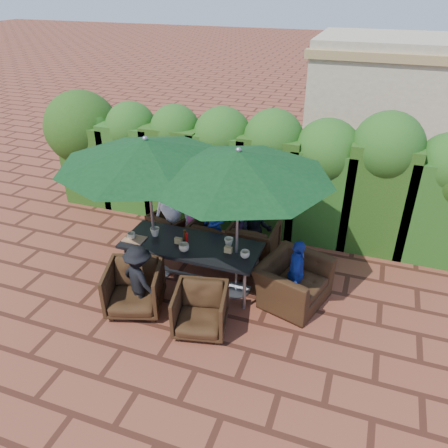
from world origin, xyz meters
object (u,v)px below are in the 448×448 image
(chair_far_mid, at_px, (215,236))
(chair_far_right, at_px, (254,240))
(umbrella_left, at_px, (146,152))
(dining_table, at_px, (191,248))
(umbrella_right, at_px, (238,164))
(chair_far_left, at_px, (171,227))
(chair_near_left, at_px, (134,286))
(chair_near_right, at_px, (200,308))
(chair_end_right, at_px, (293,276))

(chair_far_mid, bearing_deg, chair_far_right, -165.36)
(umbrella_left, bearing_deg, dining_table, -1.25)
(chair_far_right, bearing_deg, umbrella_right, 91.03)
(umbrella_right, bearing_deg, chair_far_right, 89.62)
(chair_far_left, xyz_separation_m, chair_near_left, (0.31, -1.92, 0.07))
(chair_near_right, bearing_deg, chair_near_left, 163.07)
(chair_far_right, relative_size, chair_near_right, 1.10)
(dining_table, relative_size, chair_far_left, 3.19)
(chair_far_right, bearing_deg, chair_far_mid, 8.45)
(dining_table, distance_m, chair_near_right, 1.17)
(umbrella_left, height_order, chair_far_right, umbrella_left)
(chair_end_right, bearing_deg, dining_table, 110.51)
(umbrella_right, bearing_deg, dining_table, -178.61)
(chair_near_left, bearing_deg, umbrella_right, 16.92)
(dining_table, bearing_deg, chair_end_right, 3.63)
(chair_far_mid, xyz_separation_m, chair_near_right, (0.49, -1.89, -0.02))
(umbrella_left, relative_size, umbrella_right, 0.99)
(chair_far_right, bearing_deg, chair_end_right, 136.43)
(chair_far_mid, bearing_deg, chair_near_left, 78.60)
(dining_table, xyz_separation_m, chair_far_right, (0.77, 0.99, -0.26))
(umbrella_right, height_order, chair_far_left, umbrella_right)
(dining_table, bearing_deg, chair_near_left, -121.94)
(chair_end_right, bearing_deg, chair_far_mid, 80.23)
(umbrella_right, bearing_deg, chair_near_left, -145.36)
(chair_far_mid, relative_size, chair_far_right, 0.95)
(umbrella_left, distance_m, chair_far_right, 2.50)
(dining_table, relative_size, chair_near_right, 2.95)
(chair_far_left, height_order, chair_near_right, chair_near_right)
(dining_table, bearing_deg, chair_far_left, 130.19)
(umbrella_right, xyz_separation_m, chair_far_mid, (-0.70, 0.89, -1.82))
(umbrella_left, distance_m, chair_far_left, 2.13)
(chair_far_right, distance_m, chair_end_right, 1.26)
(chair_far_left, distance_m, chair_far_right, 1.64)
(chair_far_mid, distance_m, chair_far_right, 0.71)
(umbrella_right, bearing_deg, chair_near_right, -101.62)
(umbrella_left, xyz_separation_m, chair_near_right, (1.23, -1.00, -1.84))
(chair_far_mid, relative_size, chair_end_right, 0.74)
(dining_table, xyz_separation_m, chair_near_left, (-0.56, -0.90, -0.26))
(umbrella_right, xyz_separation_m, chair_near_left, (-1.32, -0.91, -1.80))
(dining_table, xyz_separation_m, chair_far_mid, (0.06, 0.91, -0.28))
(dining_table, relative_size, chair_near_left, 2.68)
(chair_far_left, bearing_deg, chair_far_right, -161.45)
(umbrella_left, relative_size, chair_end_right, 2.56)
(chair_near_right, bearing_deg, chair_far_right, 71.62)
(chair_far_right, xyz_separation_m, chair_near_right, (-0.21, -1.98, -0.04))
(chair_far_mid, bearing_deg, chair_near_right, 112.25)
(umbrella_right, distance_m, chair_near_right, 2.10)
(umbrella_right, relative_size, chair_near_right, 3.64)
(chair_near_right, relative_size, chair_end_right, 0.71)
(umbrella_right, distance_m, chair_far_right, 2.05)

